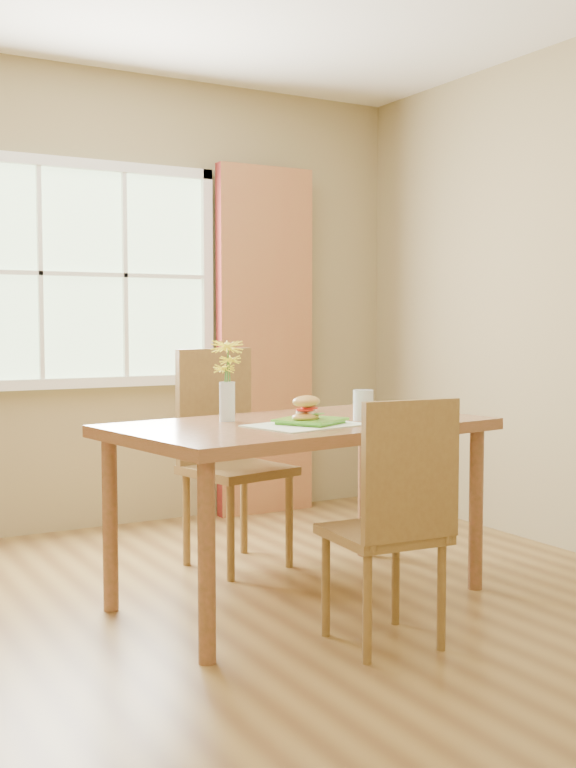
# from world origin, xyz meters

# --- Properties ---
(room) EXTENTS (4.24, 3.84, 2.74)m
(room) POSITION_xyz_m (0.00, 0.00, 1.35)
(room) COLOR brown
(room) RESTS_ON ground
(window) EXTENTS (1.62, 0.06, 1.32)m
(window) POSITION_xyz_m (0.00, 1.87, 1.50)
(window) COLOR #A9CE9C
(window) RESTS_ON room
(curtain_right) EXTENTS (0.65, 0.08, 2.20)m
(curtain_right) POSITION_xyz_m (1.15, 1.78, 1.10)
(curtain_right) COLOR maroon
(curtain_right) RESTS_ON room
(dining_table) EXTENTS (1.74, 1.14, 0.79)m
(dining_table) POSITION_xyz_m (0.42, 0.09, 0.71)
(dining_table) COLOR brown
(dining_table) RESTS_ON room
(chair_near) EXTENTS (0.42, 0.42, 0.95)m
(chair_near) POSITION_xyz_m (0.41, -0.61, 0.52)
(chair_near) COLOR brown
(chair_near) RESTS_ON room
(chair_far) EXTENTS (0.53, 0.53, 1.09)m
(chair_far) POSITION_xyz_m (0.40, 0.80, 0.60)
(chair_far) COLOR brown
(chair_far) RESTS_ON room
(placemat) EXTENTS (0.51, 0.42, 0.01)m
(placemat) POSITION_xyz_m (0.35, -0.06, 0.79)
(placemat) COLOR beige
(placemat) RESTS_ON dining_table
(plate) EXTENTS (0.33, 0.33, 0.01)m
(plate) POSITION_xyz_m (0.39, -0.04, 0.80)
(plate) COLOR #5AC230
(plate) RESTS_ON placemat
(croissant_sandwich) EXTENTS (0.17, 0.15, 0.11)m
(croissant_sandwich) POSITION_xyz_m (0.36, -0.06, 0.86)
(croissant_sandwich) COLOR #E7AA4E
(croissant_sandwich) RESTS_ON plate
(water_glass) EXTENTS (0.09, 0.09, 0.13)m
(water_glass) POSITION_xyz_m (0.69, -0.00, 0.85)
(water_glass) COLOR silver
(water_glass) RESTS_ON dining_table
(flower_vase) EXTENTS (0.14, 0.14, 0.35)m
(flower_vase) POSITION_xyz_m (0.15, 0.26, 1.00)
(flower_vase) COLOR silver
(flower_vase) RESTS_ON dining_table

